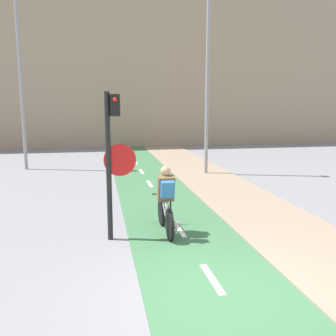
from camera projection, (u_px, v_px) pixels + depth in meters
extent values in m
plane|color=gray|center=(222.00, 295.00, 5.64)|extent=(120.00, 120.00, 0.00)
cube|color=#3D7047|center=(222.00, 294.00, 5.64)|extent=(2.38, 60.00, 0.02)
cube|color=white|center=(212.00, 279.00, 6.12)|extent=(0.12, 1.10, 0.00)
cube|color=white|center=(179.00, 229.00, 8.54)|extent=(0.12, 1.10, 0.00)
cube|color=white|center=(161.00, 201.00, 10.97)|extent=(0.12, 1.10, 0.00)
cube|color=white|center=(150.00, 184.00, 13.39)|extent=(0.12, 1.10, 0.00)
cube|color=white|center=(142.00, 172.00, 15.81)|extent=(0.12, 1.10, 0.00)
cube|color=white|center=(136.00, 163.00, 18.23)|extent=(0.12, 1.10, 0.00)
cube|color=white|center=(131.00, 156.00, 20.65)|extent=(0.12, 1.10, 0.00)
cube|color=gray|center=(121.00, 61.00, 26.42)|extent=(60.00, 5.00, 11.68)
cylinder|color=black|center=(109.00, 168.00, 7.71)|extent=(0.11, 0.11, 3.09)
cube|color=black|center=(115.00, 105.00, 7.52)|extent=(0.20, 0.20, 0.44)
sphere|color=red|center=(115.00, 100.00, 7.39)|extent=(0.09, 0.09, 0.09)
cone|color=red|center=(120.00, 160.00, 7.72)|extent=(0.67, 0.01, 0.67)
cone|color=silver|center=(120.00, 160.00, 7.72)|extent=(0.60, 0.02, 0.60)
cylinder|color=gray|center=(21.00, 79.00, 15.86)|extent=(0.14, 0.14, 7.78)
cylinder|color=gray|center=(207.00, 79.00, 14.73)|extent=(0.14, 0.14, 7.64)
cylinder|color=black|center=(170.00, 225.00, 7.86)|extent=(0.07, 0.68, 0.68)
cylinder|color=black|center=(161.00, 211.00, 8.85)|extent=(0.07, 0.68, 0.68)
cylinder|color=slate|center=(164.00, 207.00, 8.51)|extent=(0.04, 0.66, 0.42)
cylinder|color=slate|center=(168.00, 213.00, 8.05)|extent=(0.04, 0.34, 0.45)
cylinder|color=slate|center=(165.00, 200.00, 8.33)|extent=(0.04, 0.95, 0.07)
cylinder|color=slate|center=(168.00, 222.00, 8.05)|extent=(0.04, 0.39, 0.05)
cylinder|color=black|center=(161.00, 194.00, 8.78)|extent=(0.46, 0.03, 0.03)
cube|color=brown|center=(166.00, 188.00, 8.17)|extent=(0.36, 0.31, 0.59)
sphere|color=tan|center=(166.00, 171.00, 8.14)|extent=(0.22, 0.22, 0.22)
cylinder|color=#232328|center=(162.00, 208.00, 8.19)|extent=(0.04, 0.07, 0.43)
cylinder|color=#232328|center=(171.00, 208.00, 8.23)|extent=(0.04, 0.07, 0.43)
cube|color=#3370B2|center=(167.00, 189.00, 7.99)|extent=(0.28, 0.23, 0.39)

